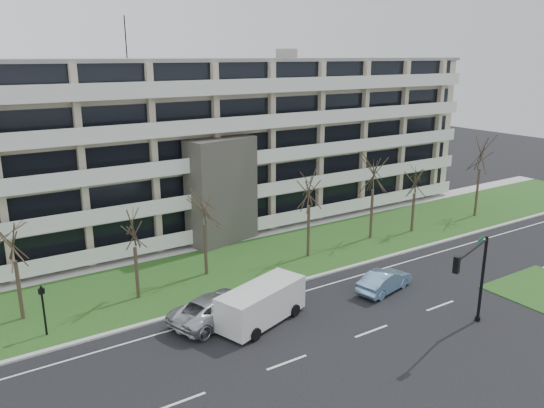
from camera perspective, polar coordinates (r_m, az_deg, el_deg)
ground at (r=32.38m, az=10.64°, el=-13.30°), size 160.00×160.00×0.00m
grass_verge at (r=41.71m, az=-1.75°, el=-6.14°), size 90.00×10.00×0.06m
curb at (r=37.85m, az=2.23°, el=-8.47°), size 90.00×0.35×0.12m
sidewalk at (r=46.20m, az=-5.31°, el=-3.98°), size 90.00×2.00×0.08m
grass_median at (r=41.56m, az=26.94°, el=-8.03°), size 7.00×5.00×0.06m
lane_edge_line at (r=36.77m, az=3.60°, el=-9.34°), size 90.00×0.12×0.01m
apartment_building at (r=50.30m, az=-9.19°, el=6.43°), size 60.50×15.10×18.75m
silver_pickup at (r=32.85m, az=-6.16°, el=-11.02°), size 6.55×4.45×1.67m
blue_sedan at (r=37.24m, az=11.99°, el=-8.09°), size 4.77×2.51×1.50m
white_van at (r=32.26m, az=-1.04°, el=-10.35°), size 6.34×3.94×2.31m
traffic_signal at (r=32.42m, az=20.91°, el=-6.95°), size 4.68×1.66×5.62m
pedestrian_signal at (r=33.16m, az=-23.41°, el=-9.87°), size 0.34×0.30×3.09m
tree_1 at (r=34.55m, az=-26.19°, el=-3.25°), size 3.41×3.41×6.81m
tree_2 at (r=35.01m, az=-14.69°, el=-2.40°), size 3.21×3.21×6.42m
tree_3 at (r=37.85m, az=-7.32°, el=-0.13°), size 3.41×3.41×6.83m
tree_4 at (r=40.99m, az=4.03°, el=2.06°), size 3.80×3.80×7.60m
tree_5 at (r=45.96m, az=10.90°, el=3.63°), size 3.96×3.96×7.91m
tree_6 at (r=48.90m, az=15.18°, el=2.70°), size 3.22×3.22×6.44m
tree_7 at (r=55.48m, az=21.62°, el=5.44°), size 4.31×4.31×8.62m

